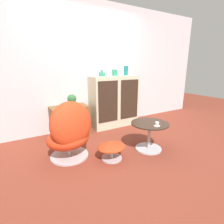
{
  "coord_description": "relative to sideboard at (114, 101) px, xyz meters",
  "views": [
    {
      "loc": [
        -1.48,
        -2.08,
        1.36
      ],
      "look_at": [
        0.03,
        0.46,
        0.55
      ],
      "focal_mm": 28.0,
      "sensor_mm": 36.0,
      "label": 1
    }
  ],
  "objects": [
    {
      "name": "ground_plane",
      "position": [
        -0.52,
        -1.18,
        -0.56
      ],
      "size": [
        12.0,
        12.0,
        0.0
      ],
      "primitive_type": "plane",
      "color": "brown"
    },
    {
      "name": "wall_back",
      "position": [
        -0.52,
        0.24,
        0.74
      ],
      "size": [
        6.4,
        0.06,
        2.6
      ],
      "color": "silver",
      "rests_on": "ground_plane"
    },
    {
      "name": "sideboard",
      "position": [
        0.0,
        0.0,
        0.0
      ],
      "size": [
        1.08,
        0.42,
        1.12
      ],
      "color": "beige",
      "rests_on": "ground_plane"
    },
    {
      "name": "tv_console",
      "position": [
        -1.02,
        0.0,
        -0.28
      ],
      "size": [
        0.72,
        0.42,
        0.57
      ],
      "color": "brown",
      "rests_on": "ground_plane"
    },
    {
      "name": "egg_chair",
      "position": [
        -1.31,
        -0.92,
        -0.15
      ],
      "size": [
        0.76,
        0.72,
        0.89
      ],
      "color": "#B7B7BC",
      "rests_on": "ground_plane"
    },
    {
      "name": "ottoman",
      "position": [
        -0.81,
        -1.25,
        -0.39
      ],
      "size": [
        0.43,
        0.36,
        0.23
      ],
      "color": "#B7B7BC",
      "rests_on": "ground_plane"
    },
    {
      "name": "coffee_table",
      "position": [
        -0.13,
        -1.3,
        -0.28
      ],
      "size": [
        0.6,
        0.6,
        0.46
      ],
      "color": "#B7B7BC",
      "rests_on": "ground_plane"
    },
    {
      "name": "vase_leftmost",
      "position": [
        -0.3,
        0.0,
        0.6
      ],
      "size": [
        0.14,
        0.14,
        0.13
      ],
      "color": "#2D8E6B",
      "rests_on": "sideboard"
    },
    {
      "name": "vase_inner_left",
      "position": [
        0.02,
        0.0,
        0.63
      ],
      "size": [
        0.12,
        0.12,
        0.13
      ],
      "color": "#2D8E6B",
      "rests_on": "sideboard"
    },
    {
      "name": "vase_inner_right",
      "position": [
        0.31,
        0.0,
        0.66
      ],
      "size": [
        0.09,
        0.09,
        0.2
      ],
      "color": "#147A75",
      "rests_on": "sideboard"
    },
    {
      "name": "potted_plant",
      "position": [
        -0.96,
        0.0,
        0.14
      ],
      "size": [
        0.17,
        0.17,
        0.23
      ],
      "color": "silver",
      "rests_on": "tv_console"
    },
    {
      "name": "teacup",
      "position": [
        -0.14,
        -1.47,
        -0.08
      ],
      "size": [
        0.1,
        0.1,
        0.06
      ],
      "color": "silver",
      "rests_on": "coffee_table"
    }
  ]
}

